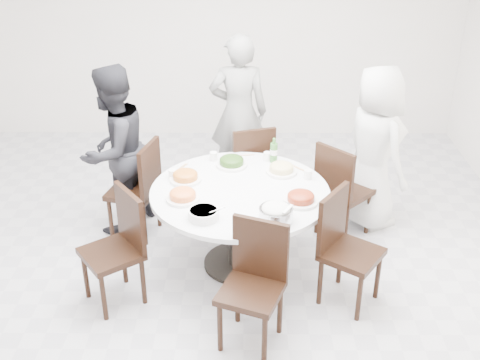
{
  "coord_description": "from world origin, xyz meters",
  "views": [
    {
      "loc": [
        0.33,
        -4.31,
        3.16
      ],
      "look_at": [
        0.3,
        0.12,
        0.82
      ],
      "focal_mm": 45.0,
      "sensor_mm": 36.0,
      "label": 1
    }
  ],
  "objects_px": {
    "chair_nw": "(133,189)",
    "beverage_bottle": "(274,150)",
    "diner_right": "(375,148)",
    "soup_bowl": "(204,214)",
    "diner_middle": "(239,113)",
    "chair_ne": "(345,189)",
    "chair_n": "(248,166)",
    "chair_s": "(251,290)",
    "chair_sw": "(111,251)",
    "diner_left": "(114,150)",
    "dining_table": "(240,228)",
    "chair_se": "(352,252)",
    "rice_bowl": "(276,215)"
  },
  "relations": [
    {
      "from": "chair_n",
      "to": "diner_middle",
      "type": "xyz_separation_m",
      "value": [
        -0.1,
        0.53,
        0.37
      ]
    },
    {
      "from": "diner_right",
      "to": "diner_middle",
      "type": "relative_size",
      "value": 0.95
    },
    {
      "from": "diner_left",
      "to": "rice_bowl",
      "type": "bearing_deg",
      "value": 80.46
    },
    {
      "from": "diner_right",
      "to": "chair_sw",
      "type": "bearing_deg",
      "value": 93.6
    },
    {
      "from": "soup_bowl",
      "to": "chair_n",
      "type": "bearing_deg",
      "value": 76.29
    },
    {
      "from": "chair_ne",
      "to": "chair_nw",
      "type": "relative_size",
      "value": 1.0
    },
    {
      "from": "dining_table",
      "to": "chair_se",
      "type": "height_order",
      "value": "chair_se"
    },
    {
      "from": "diner_right",
      "to": "rice_bowl",
      "type": "distance_m",
      "value": 1.58
    },
    {
      "from": "chair_ne",
      "to": "chair_se",
      "type": "bearing_deg",
      "value": 130.45
    },
    {
      "from": "chair_ne",
      "to": "chair_nw",
      "type": "bearing_deg",
      "value": 45.88
    },
    {
      "from": "chair_nw",
      "to": "chair_sw",
      "type": "height_order",
      "value": "same"
    },
    {
      "from": "chair_se",
      "to": "beverage_bottle",
      "type": "relative_size",
      "value": 4.09
    },
    {
      "from": "chair_ne",
      "to": "chair_se",
      "type": "xyz_separation_m",
      "value": [
        -0.09,
        -1.01,
        0.0
      ]
    },
    {
      "from": "chair_sw",
      "to": "chair_ne",
      "type": "bearing_deg",
      "value": 80.91
    },
    {
      "from": "chair_n",
      "to": "chair_s",
      "type": "bearing_deg",
      "value": 73.32
    },
    {
      "from": "chair_ne",
      "to": "chair_s",
      "type": "height_order",
      "value": "same"
    },
    {
      "from": "dining_table",
      "to": "diner_middle",
      "type": "relative_size",
      "value": 0.89
    },
    {
      "from": "dining_table",
      "to": "chair_nw",
      "type": "height_order",
      "value": "chair_nw"
    },
    {
      "from": "chair_s",
      "to": "beverage_bottle",
      "type": "distance_m",
      "value": 1.57
    },
    {
      "from": "chair_sw",
      "to": "chair_se",
      "type": "relative_size",
      "value": 1.0
    },
    {
      "from": "chair_nw",
      "to": "diner_middle",
      "type": "relative_size",
      "value": 0.57
    },
    {
      "from": "chair_se",
      "to": "rice_bowl",
      "type": "relative_size",
      "value": 3.65
    },
    {
      "from": "diner_right",
      "to": "soup_bowl",
      "type": "distance_m",
      "value": 1.94
    },
    {
      "from": "chair_n",
      "to": "rice_bowl",
      "type": "xyz_separation_m",
      "value": [
        0.2,
        -1.48,
        0.33
      ]
    },
    {
      "from": "diner_left",
      "to": "chair_ne",
      "type": "bearing_deg",
      "value": 115.2
    },
    {
      "from": "diner_right",
      "to": "beverage_bottle",
      "type": "relative_size",
      "value": 6.85
    },
    {
      "from": "diner_right",
      "to": "soup_bowl",
      "type": "relative_size",
      "value": 6.68
    },
    {
      "from": "dining_table",
      "to": "rice_bowl",
      "type": "bearing_deg",
      "value": -60.39
    },
    {
      "from": "chair_sw",
      "to": "diner_left",
      "type": "bearing_deg",
      "value": 151.72
    },
    {
      "from": "diner_right",
      "to": "soup_bowl",
      "type": "xyz_separation_m",
      "value": [
        -1.53,
        -1.19,
        -0.01
      ]
    },
    {
      "from": "chair_n",
      "to": "chair_s",
      "type": "distance_m",
      "value": 1.96
    },
    {
      "from": "diner_middle",
      "to": "chair_sw",
      "type": "bearing_deg",
      "value": 61.76
    },
    {
      "from": "diner_middle",
      "to": "rice_bowl",
      "type": "xyz_separation_m",
      "value": [
        0.3,
        -2.01,
        -0.03
      ]
    },
    {
      "from": "beverage_bottle",
      "to": "diner_left",
      "type": "bearing_deg",
      "value": 175.39
    },
    {
      "from": "chair_sw",
      "to": "rice_bowl",
      "type": "relative_size",
      "value": 3.65
    },
    {
      "from": "soup_bowl",
      "to": "chair_se",
      "type": "bearing_deg",
      "value": -2.17
    },
    {
      "from": "chair_sw",
      "to": "beverage_bottle",
      "type": "xyz_separation_m",
      "value": [
        1.31,
        1.04,
        0.39
      ]
    },
    {
      "from": "soup_bowl",
      "to": "chair_nw",
      "type": "bearing_deg",
      "value": 127.06
    },
    {
      "from": "dining_table",
      "to": "chair_sw",
      "type": "relative_size",
      "value": 1.58
    },
    {
      "from": "dining_table",
      "to": "diner_left",
      "type": "relative_size",
      "value": 0.93
    },
    {
      "from": "chair_nw",
      "to": "chair_sw",
      "type": "distance_m",
      "value": 1.02
    },
    {
      "from": "dining_table",
      "to": "chair_nw",
      "type": "xyz_separation_m",
      "value": [
        -1.0,
        0.52,
        0.1
      ]
    },
    {
      "from": "chair_nw",
      "to": "beverage_bottle",
      "type": "height_order",
      "value": "beverage_bottle"
    },
    {
      "from": "chair_ne",
      "to": "rice_bowl",
      "type": "height_order",
      "value": "chair_ne"
    },
    {
      "from": "diner_middle",
      "to": "rice_bowl",
      "type": "bearing_deg",
      "value": 96.19
    },
    {
      "from": "chair_s",
      "to": "chair_ne",
      "type": "bearing_deg",
      "value": 80.62
    },
    {
      "from": "dining_table",
      "to": "chair_s",
      "type": "xyz_separation_m",
      "value": [
        0.08,
        -0.97,
        0.1
      ]
    },
    {
      "from": "chair_s",
      "to": "chair_se",
      "type": "distance_m",
      "value": 0.93
    },
    {
      "from": "chair_ne",
      "to": "diner_left",
      "type": "distance_m",
      "value": 2.17
    },
    {
      "from": "dining_table",
      "to": "chair_s",
      "type": "bearing_deg",
      "value": -85.02
    }
  ]
}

